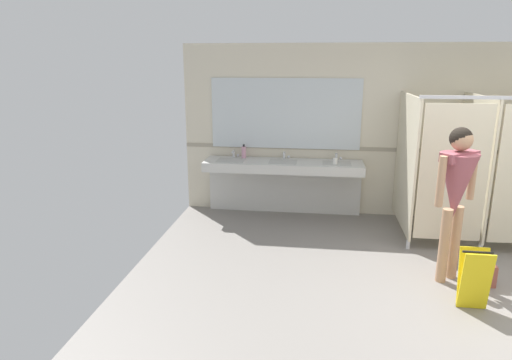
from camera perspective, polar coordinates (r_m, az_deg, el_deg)
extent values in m
cube|color=gray|center=(5.16, 28.16, -15.08)|extent=(7.80, 6.28, 0.10)
cube|color=beige|center=(7.39, 21.92, 5.51)|extent=(7.80, 0.12, 2.62)
cube|color=#9E937F|center=(7.37, 21.84, 3.43)|extent=(7.80, 0.01, 0.06)
cube|color=silver|center=(6.91, 3.43, 1.79)|extent=(2.41, 0.58, 0.14)
cube|color=silver|center=(7.27, 3.53, -1.17)|extent=(2.41, 0.08, 0.74)
cube|color=#ADADA8|center=(6.99, -3.17, 2.09)|extent=(0.42, 0.32, 0.11)
cylinder|color=silver|center=(7.18, -2.84, 3.31)|extent=(0.04, 0.04, 0.11)
cylinder|color=silver|center=(7.12, -2.92, 3.58)|extent=(0.03, 0.11, 0.03)
sphere|color=silver|center=(7.19, -2.27, 3.12)|extent=(0.04, 0.04, 0.04)
cube|color=#ADADA8|center=(6.88, 3.41, 1.89)|extent=(0.42, 0.32, 0.11)
cylinder|color=silver|center=(7.08, 3.57, 3.13)|extent=(0.04, 0.04, 0.11)
cylinder|color=silver|center=(7.02, 3.54, 3.40)|extent=(0.03, 0.11, 0.03)
sphere|color=silver|center=(7.09, 4.14, 2.93)|extent=(0.04, 0.04, 0.04)
cube|color=#ADADA8|center=(6.87, 10.10, 1.66)|extent=(0.42, 0.32, 0.11)
cylinder|color=silver|center=(7.07, 10.07, 2.91)|extent=(0.04, 0.04, 0.11)
cylinder|color=silver|center=(7.01, 10.11, 3.18)|extent=(0.03, 0.11, 0.03)
sphere|color=silver|center=(7.09, 10.63, 2.71)|extent=(0.04, 0.04, 0.04)
cube|color=silver|center=(7.08, 3.71, 8.32)|extent=(2.31, 0.02, 1.08)
cube|color=beige|center=(6.57, 18.30, 2.25)|extent=(0.03, 1.38, 1.81)
cylinder|color=silver|center=(6.26, 18.58, -7.68)|extent=(0.05, 0.05, 0.12)
cube|color=beige|center=(6.79, 25.70, 1.92)|extent=(0.03, 1.38, 1.81)
cylinder|color=silver|center=(6.49, 26.39, -7.68)|extent=(0.05, 0.05, 0.12)
cube|color=beige|center=(6.05, 23.53, 0.71)|extent=(0.81, 0.03, 1.71)
cube|color=#B7BABF|center=(6.05, 28.54, 9.08)|extent=(1.84, 0.04, 0.04)
cylinder|color=tan|center=(5.52, 23.72, -7.21)|extent=(0.11, 0.11, 0.84)
cylinder|color=tan|center=(5.38, 22.57, -7.65)|extent=(0.11, 0.11, 0.84)
cone|color=#994C56|center=(5.25, 23.88, -0.76)|extent=(0.56, 0.56, 0.71)
cube|color=#994C56|center=(5.18, 24.25, 2.73)|extent=(0.46, 0.41, 0.10)
cylinder|color=tan|center=(5.44, 25.58, 0.54)|extent=(0.08, 0.08, 0.54)
cylinder|color=tan|center=(5.03, 22.25, -0.18)|extent=(0.08, 0.08, 0.54)
sphere|color=tan|center=(5.15, 24.46, 4.62)|extent=(0.23, 0.23, 0.23)
sphere|color=black|center=(5.15, 24.39, 4.80)|extent=(0.23, 0.23, 0.23)
cube|color=#934C42|center=(5.60, 26.71, -10.61)|extent=(0.24, 0.14, 0.24)
torus|color=#934C42|center=(5.53, 26.90, -9.10)|extent=(0.18, 0.02, 0.18)
cylinder|color=#D899B2|center=(7.12, -1.54, 3.51)|extent=(0.07, 0.07, 0.18)
cylinder|color=black|center=(7.10, -1.55, 4.36)|extent=(0.03, 0.03, 0.04)
cylinder|color=white|center=(6.78, 9.93, 2.34)|extent=(0.07, 0.07, 0.09)
cube|color=yellow|center=(4.95, 25.93, -11.44)|extent=(0.28, 0.10, 0.61)
cube|color=yellow|center=(5.03, 25.62, -11.00)|extent=(0.28, 0.10, 0.61)
cylinder|color=black|center=(4.88, 26.15, -8.17)|extent=(0.28, 0.02, 0.02)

